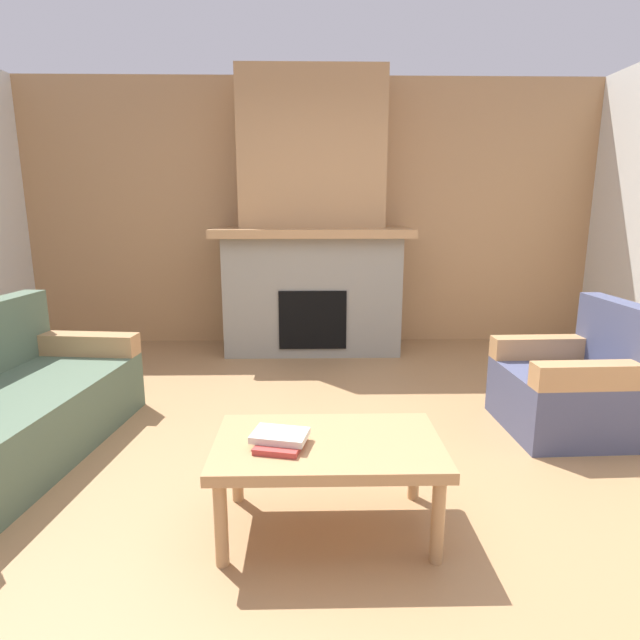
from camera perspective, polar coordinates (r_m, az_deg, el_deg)
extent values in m
plane|color=#9E754C|center=(2.94, -0.44, -16.86)|extent=(9.00, 9.00, 0.00)
cube|color=tan|center=(5.57, -0.91, 11.51)|extent=(6.00, 0.12, 2.70)
cube|color=gray|center=(5.23, -0.85, 2.92)|extent=(1.70, 0.70, 1.15)
cube|color=black|center=(4.94, -0.82, 0.05)|extent=(0.64, 0.08, 0.56)
cube|color=tan|center=(5.11, -0.87, 9.64)|extent=(1.90, 0.82, 0.08)
cube|color=tan|center=(5.28, -0.91, 18.14)|extent=(1.40, 0.50, 1.47)
cube|color=#4C604C|center=(3.52, -31.18, -10.06)|extent=(1.03, 1.88, 0.40)
cube|color=tan|center=(4.09, -24.94, -2.39)|extent=(0.85, 0.25, 0.15)
cube|color=#474C6B|center=(3.77, 25.35, -8.00)|extent=(0.78, 0.78, 0.40)
cube|color=#474C6B|center=(3.82, 30.04, -1.60)|extent=(0.16, 0.76, 0.45)
cube|color=tan|center=(3.96, 23.62, -2.75)|extent=(0.76, 0.16, 0.15)
cube|color=tan|center=(3.44, 28.19, -5.40)|extent=(0.76, 0.16, 0.15)
cube|color=tan|center=(2.35, 0.87, -13.67)|extent=(1.00, 0.60, 0.05)
cylinder|color=tan|center=(2.28, -10.83, -21.08)|extent=(0.06, 0.06, 0.38)
cylinder|color=tan|center=(2.31, 12.83, -20.67)|extent=(0.06, 0.06, 0.38)
cylinder|color=tan|center=(2.69, -9.11, -15.46)|extent=(0.06, 0.06, 0.38)
cylinder|color=tan|center=(2.71, 10.33, -15.21)|extent=(0.06, 0.06, 0.38)
cube|color=#B23833|center=(2.28, -4.42, -13.48)|extent=(0.23, 0.23, 0.03)
cube|color=beige|center=(2.30, -4.43, -12.54)|extent=(0.26, 0.21, 0.03)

